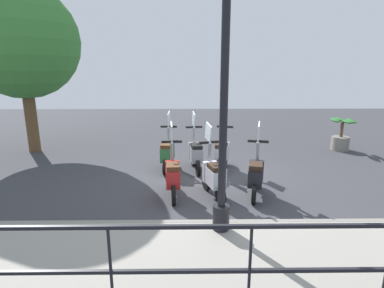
% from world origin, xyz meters
% --- Properties ---
extents(ground_plane, '(28.00, 28.00, 0.00)m').
position_xyz_m(ground_plane, '(0.00, 0.00, 0.00)').
color(ground_plane, '#38383D').
extents(promenade_walkway, '(2.20, 20.00, 0.15)m').
position_xyz_m(promenade_walkway, '(-3.15, 0.00, 0.07)').
color(promenade_walkway, gray).
rests_on(promenade_walkway, ground_plane).
extents(fence_railing, '(0.04, 16.03, 1.07)m').
position_xyz_m(fence_railing, '(-4.20, -0.00, 0.90)').
color(fence_railing, black).
rests_on(fence_railing, promenade_walkway).
extents(lamp_post_near, '(0.26, 0.90, 4.53)m').
position_xyz_m(lamp_post_near, '(-2.40, 0.08, 2.17)').
color(lamp_post_near, black).
rests_on(lamp_post_near, promenade_walkway).
extents(tree_large, '(3.44, 3.44, 5.17)m').
position_xyz_m(tree_large, '(2.90, 5.64, 3.43)').
color(tree_large, brown).
rests_on(tree_large, ground_plane).
extents(potted_palm, '(1.06, 0.66, 1.05)m').
position_xyz_m(potted_palm, '(2.96, -4.49, 0.45)').
color(potted_palm, slate).
rests_on(potted_palm, ground_plane).
extents(scooter_near_0, '(1.21, 0.53, 1.54)m').
position_xyz_m(scooter_near_0, '(-0.78, -0.83, 0.48)').
color(scooter_near_0, black).
rests_on(scooter_near_0, ground_plane).
extents(scooter_near_1, '(1.20, 0.54, 1.54)m').
position_xyz_m(scooter_near_1, '(-0.84, 0.07, 0.48)').
color(scooter_near_1, black).
rests_on(scooter_near_1, ground_plane).
extents(scooter_near_2, '(1.23, 0.44, 1.54)m').
position_xyz_m(scooter_near_2, '(-0.79, 0.92, 0.48)').
color(scooter_near_2, black).
rests_on(scooter_near_2, ground_plane).
extents(scooter_far_0, '(1.20, 0.55, 1.54)m').
position_xyz_m(scooter_far_0, '(0.93, -0.32, 0.48)').
color(scooter_far_0, black).
rests_on(scooter_far_0, ground_plane).
extents(scooter_far_1, '(1.23, 0.45, 1.54)m').
position_xyz_m(scooter_far_1, '(0.89, 0.40, 0.48)').
color(scooter_far_1, black).
rests_on(scooter_far_1, ground_plane).
extents(scooter_far_2, '(1.23, 0.44, 1.54)m').
position_xyz_m(scooter_far_2, '(0.95, 1.14, 0.48)').
color(scooter_far_2, black).
rests_on(scooter_far_2, ground_plane).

